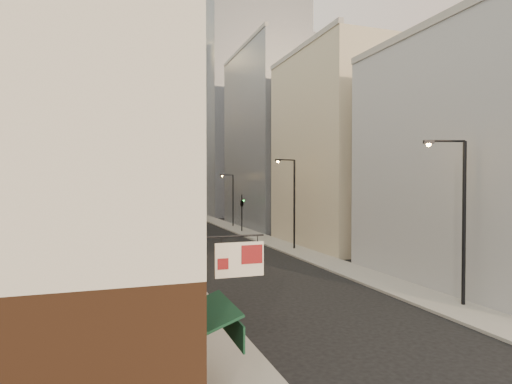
% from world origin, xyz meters
% --- Properties ---
extents(sidewalk_left, '(3.00, 140.00, 0.15)m').
position_xyz_m(sidewalk_left, '(-6.50, 55.00, 0.07)').
color(sidewalk_left, gray).
rests_on(sidewalk_left, ground).
extents(sidewalk_right, '(3.00, 140.00, 0.15)m').
position_xyz_m(sidewalk_right, '(6.50, 55.00, 0.07)').
color(sidewalk_right, gray).
rests_on(sidewalk_right, ground).
extents(near_building_left, '(8.30, 23.04, 12.30)m').
position_xyz_m(near_building_left, '(-10.99, 9.00, 6.02)').
color(near_building_left, '#4E2E1C').
rests_on(near_building_left, ground).
extents(left_bldg_beige, '(8.00, 12.00, 16.00)m').
position_xyz_m(left_bldg_beige, '(-12.00, 26.00, 8.00)').
color(left_bldg_beige, '#B4A68B').
rests_on(left_bldg_beige, ground).
extents(left_bldg_grey, '(8.00, 16.00, 20.00)m').
position_xyz_m(left_bldg_grey, '(-12.00, 42.00, 10.00)').
color(left_bldg_grey, '#9C9CA1').
rests_on(left_bldg_grey, ground).
extents(left_bldg_tan, '(8.00, 18.00, 17.00)m').
position_xyz_m(left_bldg_tan, '(-12.00, 60.00, 8.50)').
color(left_bldg_tan, '#967B58').
rests_on(left_bldg_tan, ground).
extents(left_bldg_wingrid, '(8.00, 20.00, 24.00)m').
position_xyz_m(left_bldg_wingrid, '(-12.00, 80.00, 12.00)').
color(left_bldg_wingrid, gray).
rests_on(left_bldg_wingrid, ground).
extents(right_bldg_grey, '(8.00, 16.00, 16.00)m').
position_xyz_m(right_bldg_grey, '(12.00, 12.00, 8.00)').
color(right_bldg_grey, '#9C9CA1').
rests_on(right_bldg_grey, ground).
extents(right_bldg_beige, '(8.00, 16.00, 20.00)m').
position_xyz_m(right_bldg_beige, '(12.00, 30.00, 10.00)').
color(right_bldg_beige, '#B4A68B').
rests_on(right_bldg_beige, ground).
extents(right_bldg_wingrid, '(8.00, 20.00, 26.00)m').
position_xyz_m(right_bldg_wingrid, '(12.00, 50.00, 13.00)').
color(right_bldg_wingrid, gray).
rests_on(right_bldg_wingrid, ground).
extents(highrise, '(21.00, 23.00, 51.20)m').
position_xyz_m(highrise, '(18.00, 78.00, 25.66)').
color(highrise, gray).
rests_on(highrise, ground).
extents(clock_tower, '(14.00, 14.00, 44.90)m').
position_xyz_m(clock_tower, '(-1.00, 92.00, 17.63)').
color(clock_tower, '#967B58').
rests_on(clock_tower, ground).
extents(white_tower, '(8.00, 8.00, 41.50)m').
position_xyz_m(white_tower, '(10.00, 78.00, 18.61)').
color(white_tower, silver).
rests_on(white_tower, ground).
extents(streetlamp_near, '(2.26, 0.80, 8.82)m').
position_xyz_m(streetlamp_near, '(7.06, 7.84, 5.04)').
color(streetlamp_near, black).
rests_on(streetlamp_near, ground).
extents(streetlamp_mid, '(2.29, 0.68, 8.85)m').
position_xyz_m(streetlamp_mid, '(6.51, 28.34, 5.05)').
color(streetlamp_mid, black).
rests_on(streetlamp_mid, ground).
extents(streetlamp_far, '(2.04, 0.35, 7.79)m').
position_xyz_m(streetlamp_far, '(6.80, 51.24, 4.45)').
color(streetlamp_far, black).
rests_on(streetlamp_far, ground).
extents(traffic_light_right, '(0.77, 0.77, 5.00)m').
position_xyz_m(traffic_light_right, '(6.28, 44.43, 3.94)').
color(traffic_light_right, black).
rests_on(traffic_light_right, ground).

